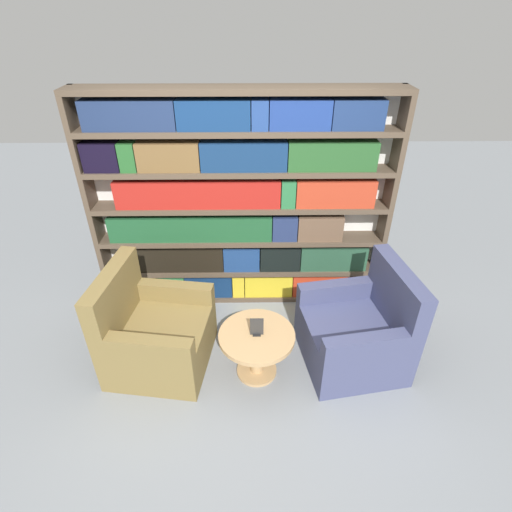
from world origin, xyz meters
TOP-DOWN VIEW (x-y plane):
  - ground_plane at (0.00, 0.00)m, footprint 14.00×14.00m
  - bookshelf at (-0.00, 1.33)m, footprint 2.95×0.30m
  - armchair_left at (-0.76, 0.35)m, footprint 0.94×0.94m
  - armchair_right at (1.05, 0.36)m, footprint 0.96×0.96m
  - coffee_table at (0.14, 0.20)m, footprint 0.65×0.65m
  - table_sign at (0.14, 0.20)m, footprint 0.11×0.06m

SIDE VIEW (x-z plane):
  - ground_plane at x=0.00m, z-range 0.00..0.00m
  - armchair_left at x=-0.76m, z-range -0.16..0.80m
  - armchair_right at x=1.05m, z-range -0.16..0.80m
  - coffee_table at x=0.14m, z-range 0.10..0.56m
  - table_sign at x=0.14m, z-range 0.45..0.62m
  - bookshelf at x=0.00m, z-range -0.01..2.20m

